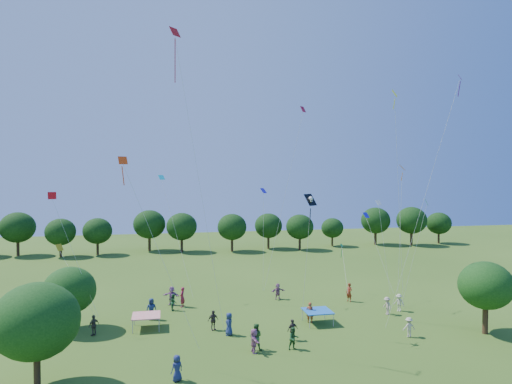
# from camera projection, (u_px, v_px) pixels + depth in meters

# --- Properties ---
(near_tree_west) EXTENTS (4.84, 4.84, 6.09)m
(near_tree_west) POSITION_uv_depth(u_px,v_px,m) (36.00, 321.00, 25.92)
(near_tree_west) COLOR #422B19
(near_tree_west) RESTS_ON ground
(near_tree_north) EXTENTS (4.08, 4.08, 5.00)m
(near_tree_north) POSITION_uv_depth(u_px,v_px,m) (69.00, 290.00, 35.88)
(near_tree_north) COLOR #422B19
(near_tree_north) RESTS_ON ground
(near_tree_east) EXTENTS (4.06, 4.06, 5.58)m
(near_tree_east) POSITION_uv_depth(u_px,v_px,m) (486.00, 286.00, 35.03)
(near_tree_east) COLOR #422B19
(near_tree_east) RESTS_ON ground
(treeline) EXTENTS (88.01, 8.77, 6.77)m
(treeline) POSITION_uv_depth(u_px,v_px,m) (194.00, 226.00, 73.58)
(treeline) COLOR #422B19
(treeline) RESTS_ON ground
(tent_red_stripe) EXTENTS (2.20, 2.20, 1.10)m
(tent_red_stripe) POSITION_uv_depth(u_px,v_px,m) (146.00, 316.00, 36.30)
(tent_red_stripe) COLOR red
(tent_red_stripe) RESTS_ON ground
(tent_blue) EXTENTS (2.20, 2.20, 1.10)m
(tent_blue) POSITION_uv_depth(u_px,v_px,m) (318.00, 311.00, 37.54)
(tent_blue) COLOR blue
(tent_blue) RESTS_ON ground
(crowd_person_0) EXTENTS (0.87, 0.76, 1.56)m
(crowd_person_0) POSITION_uv_depth(u_px,v_px,m) (177.00, 368.00, 26.98)
(crowd_person_0) COLOR navy
(crowd_person_0) RESTS_ON ground
(crowd_person_1) EXTENTS (0.76, 0.67, 1.71)m
(crowd_person_1) POSITION_uv_depth(u_px,v_px,m) (310.00, 312.00, 37.75)
(crowd_person_1) COLOR #9D3A1C
(crowd_person_1) RESTS_ON ground
(crowd_person_2) EXTENTS (1.03, 0.76, 1.86)m
(crowd_person_2) POSITION_uv_depth(u_px,v_px,m) (256.00, 337.00, 31.84)
(crowd_person_2) COLOR #2F652B
(crowd_person_2) RESTS_ON ground
(crowd_person_3) EXTENTS (0.58, 1.06, 1.55)m
(crowd_person_3) POSITION_uv_depth(u_px,v_px,m) (387.00, 306.00, 39.98)
(crowd_person_3) COLOR #A29182
(crowd_person_3) RESTS_ON ground
(crowd_person_4) EXTENTS (0.94, 0.97, 1.58)m
(crowd_person_4) POSITION_uv_depth(u_px,v_px,m) (94.00, 325.00, 34.71)
(crowd_person_4) COLOR #3D3931
(crowd_person_4) RESTS_ON ground
(crowd_person_5) EXTENTS (0.61, 1.58, 1.67)m
(crowd_person_5) POSITION_uv_depth(u_px,v_px,m) (254.00, 341.00, 31.33)
(crowd_person_5) COLOR #AC6492
(crowd_person_5) RESTS_ON ground
(crowd_person_6) EXTENTS (0.98, 0.68, 1.81)m
(crowd_person_6) POSITION_uv_depth(u_px,v_px,m) (151.00, 309.00, 38.58)
(crowd_person_6) COLOR navy
(crowd_person_6) RESTS_ON ground
(crowd_person_7) EXTENTS (0.70, 0.79, 1.79)m
(crowd_person_7) POSITION_uv_depth(u_px,v_px,m) (349.00, 292.00, 44.12)
(crowd_person_7) COLOR maroon
(crowd_person_7) RESTS_ON ground
(crowd_person_8) EXTENTS (0.43, 0.75, 1.49)m
(crowd_person_8) POSITION_uv_depth(u_px,v_px,m) (174.00, 302.00, 41.24)
(crowd_person_8) COLOR #25562F
(crowd_person_8) RESTS_ON ground
(crowd_person_9) EXTENTS (0.98, 0.45, 1.48)m
(crowd_person_9) POSITION_uv_depth(u_px,v_px,m) (409.00, 327.00, 34.44)
(crowd_person_9) COLOR #BDAF97
(crowd_person_9) RESTS_ON ground
(crowd_person_10) EXTENTS (1.01, 0.74, 1.57)m
(crowd_person_10) POSITION_uv_depth(u_px,v_px,m) (213.00, 320.00, 35.91)
(crowd_person_10) COLOR #3D3331
(crowd_person_10) RESTS_ON ground
(crowd_person_11) EXTENTS (1.74, 1.20, 1.76)m
(crowd_person_11) POSITION_uv_depth(u_px,v_px,m) (172.00, 296.00, 42.90)
(crowd_person_11) COLOR #8D528D
(crowd_person_11) RESTS_ON ground
(crowd_person_12) EXTENTS (0.68, 0.95, 1.73)m
(crowd_person_12) POSITION_uv_depth(u_px,v_px,m) (229.00, 324.00, 34.78)
(crowd_person_12) COLOR navy
(crowd_person_12) RESTS_ON ground
(crowd_person_13) EXTENTS (0.65, 0.80, 1.85)m
(crowd_person_13) POSITION_uv_depth(u_px,v_px,m) (182.00, 297.00, 42.29)
(crowd_person_13) COLOR maroon
(crowd_person_13) RESTS_ON ground
(crowd_person_14) EXTENTS (0.83, 0.52, 1.57)m
(crowd_person_14) POSITION_uv_depth(u_px,v_px,m) (294.00, 338.00, 31.91)
(crowd_person_14) COLOR #214F24
(crowd_person_14) RESTS_ON ground
(crowd_person_15) EXTENTS (0.95, 1.10, 1.57)m
(crowd_person_15) POSITION_uv_depth(u_px,v_px,m) (399.00, 303.00, 40.95)
(crowd_person_15) COLOR #BCBA97
(crowd_person_15) RESTS_ON ground
(crowd_person_16) EXTENTS (1.01, 0.74, 1.57)m
(crowd_person_16) POSITION_uv_depth(u_px,v_px,m) (293.00, 330.00, 33.71)
(crowd_person_16) COLOR #3A322E
(crowd_person_16) RESTS_ON ground
(crowd_person_17) EXTENTS (1.52, 0.73, 1.56)m
(crowd_person_17) POSITION_uv_depth(u_px,v_px,m) (278.00, 291.00, 44.98)
(crowd_person_17) COLOR #8C5278
(crowd_person_17) RESTS_ON ground
(pirate_kite) EXTENTS (1.16, 1.07, 9.49)m
(pirate_kite) POSITION_uv_depth(u_px,v_px,m) (310.00, 202.00, 34.60)
(pirate_kite) COLOR black
(red_high_kite) EXTENTS (3.68, 1.63, 21.32)m
(red_high_kite) POSITION_uv_depth(u_px,v_px,m) (182.00, 81.00, 32.01)
(red_high_kite) COLOR red
(small_kite_0) EXTENTS (4.21, 0.67, 17.54)m
(small_kite_0) POSITION_uv_depth(u_px,v_px,m) (295.00, 146.00, 43.47)
(small_kite_0) COLOR red
(small_kite_1) EXTENTS (0.73, 0.81, 11.81)m
(small_kite_1) POSITION_uv_depth(u_px,v_px,m) (402.00, 187.00, 37.76)
(small_kite_1) COLOR #D9600B
(small_kite_2) EXTENTS (3.66, 4.15, 5.21)m
(small_kite_2) POSITION_uv_depth(u_px,v_px,m) (63.00, 255.00, 37.47)
(small_kite_2) COLOR gold
(small_kite_3) EXTENTS (1.73, 5.46, 3.81)m
(small_kite_3) POSITION_uv_depth(u_px,v_px,m) (343.00, 254.00, 46.55)
(small_kite_3) COLOR #18873E
(small_kite_4) EXTENTS (1.23, 4.50, 7.21)m
(small_kite_4) POSITION_uv_depth(u_px,v_px,m) (369.00, 224.00, 45.21)
(small_kite_4) COLOR #1614C8
(small_kite_5) EXTENTS (4.94, 1.64, 17.92)m
(small_kite_5) POSITION_uv_depth(u_px,v_px,m) (440.00, 146.00, 31.88)
(small_kite_5) COLOR #641890
(small_kite_6) EXTENTS (1.13, 1.09, 8.62)m
(small_kite_6) POSITION_uv_depth(u_px,v_px,m) (380.00, 217.00, 42.49)
(small_kite_6) COLOR silver
(small_kite_7) EXTENTS (3.08, 5.66, 10.97)m
(small_kite_7) POSITION_uv_depth(u_px,v_px,m) (167.00, 198.00, 44.39)
(small_kite_7) COLOR #0DB9CC
(small_kite_8) EXTENTS (3.97, 2.09, 9.61)m
(small_kite_8) POSITION_uv_depth(u_px,v_px,m) (59.00, 214.00, 35.66)
(small_kite_8) COLOR red
(small_kite_9) EXTENTS (4.97, 1.96, 12.11)m
(small_kite_9) POSITION_uv_depth(u_px,v_px,m) (136.00, 195.00, 28.87)
(small_kite_9) COLOR #FF420D
(small_kite_10) EXTENTS (2.02, 1.66, 17.63)m
(small_kite_10) POSITION_uv_depth(u_px,v_px,m) (396.00, 135.00, 36.15)
(small_kite_10) COLOR #D4E414
(small_kite_11) EXTENTS (1.33, 2.16, 9.03)m
(small_kite_11) POSITION_uv_depth(u_px,v_px,m) (423.00, 219.00, 36.67)
(small_kite_11) COLOR #1C9B1C
(small_kite_12) EXTENTS (0.73, 1.15, 9.71)m
(small_kite_12) POSITION_uv_depth(u_px,v_px,m) (263.00, 205.00, 43.38)
(small_kite_12) COLOR #1C13C3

